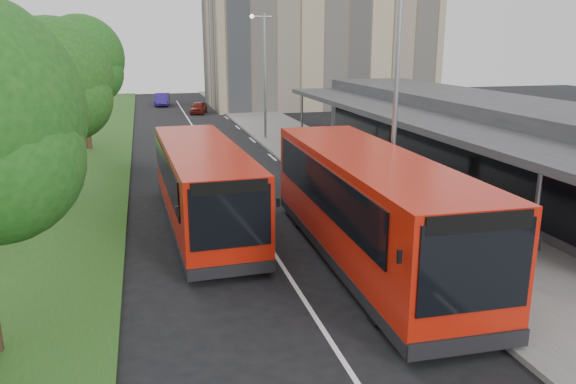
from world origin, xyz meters
The scene contains 17 objects.
ground centered at (0.00, 0.00, 0.00)m, with size 120.00×120.00×0.00m, color black.
pavement centered at (6.00, 20.00, 0.07)m, with size 5.00×80.00×0.15m, color slate.
grass_verge centered at (-7.00, 20.00, 0.05)m, with size 5.00×80.00×0.10m, color #214716.
lane_centre_line centered at (0.00, 15.00, 0.01)m, with size 0.12×70.00×0.01m, color silver.
kerb_dashes centered at (3.30, 19.00, 0.01)m, with size 0.12×56.00×0.01m.
office_block centered at (14.00, 42.00, 9.00)m, with size 22.00×12.00×18.00m, color tan.
station_building centered at (10.86, 8.00, 2.04)m, with size 7.70×26.00×4.00m.
tree_mid centered at (-7.01, 9.05, 4.75)m, with size 4.59×4.59×7.36m.
tree_far centered at (-7.01, 21.05, 5.14)m, with size 4.96×4.96×7.96m.
lamp_post_near centered at (4.12, 2.00, 4.72)m, with size 1.44×0.28×8.00m.
lamp_post_far centered at (4.12, 22.00, 4.72)m, with size 1.44×0.28×8.00m.
bus_main centered at (2.53, -0.06, 1.67)m, with size 3.16×11.53×3.25m.
bus_second centered at (-1.81, 4.42, 1.49)m, with size 3.03×10.38×2.91m.
litter_bin centered at (5.13, 8.89, 0.62)m, with size 0.52×0.52×0.94m, color #372516.
bollard centered at (5.35, 18.13, 0.72)m, with size 0.18×0.18×1.13m, color #FCE90D.
car_near centered at (1.28, 37.64, 0.54)m, with size 1.27×3.16×1.08m, color #5E150D.
car_far centered at (-1.72, 45.27, 0.64)m, with size 1.36×3.90×1.29m, color navy.
Camera 1 is at (-3.65, -14.69, 6.34)m, focal length 35.00 mm.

